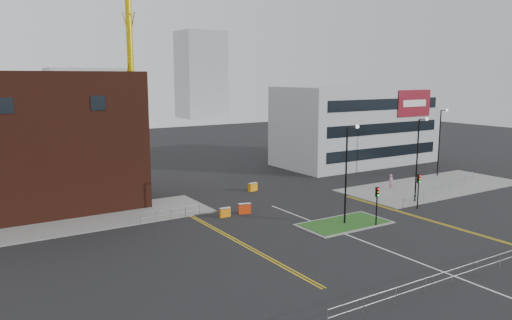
# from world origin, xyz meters

# --- Properties ---
(ground) EXTENTS (200.00, 200.00, 0.00)m
(ground) POSITION_xyz_m (0.00, 0.00, 0.00)
(ground) COLOR black
(ground) RESTS_ON ground
(pavement_left) EXTENTS (28.00, 8.00, 0.12)m
(pavement_left) POSITION_xyz_m (-20.00, 22.00, 0.06)
(pavement_left) COLOR slate
(pavement_left) RESTS_ON ground
(pavement_right) EXTENTS (24.00, 10.00, 0.12)m
(pavement_right) POSITION_xyz_m (22.00, 14.00, 0.06)
(pavement_right) COLOR slate
(pavement_right) RESTS_ON ground
(island_kerb) EXTENTS (8.60, 4.60, 0.08)m
(island_kerb) POSITION_xyz_m (2.00, 8.00, 0.04)
(island_kerb) COLOR slate
(island_kerb) RESTS_ON ground
(grass_island) EXTENTS (8.00, 4.00, 0.12)m
(grass_island) POSITION_xyz_m (2.00, 8.00, 0.06)
(grass_island) COLOR #1E4E1A
(grass_island) RESTS_ON ground
(brick_building) EXTENTS (24.20, 10.07, 14.24)m
(brick_building) POSITION_xyz_m (-22.97, 28.00, 6.85)
(brick_building) COLOR #431B10
(brick_building) RESTS_ON ground
(office_block) EXTENTS (25.00, 12.20, 12.00)m
(office_block) POSITION_xyz_m (26.01, 31.97, 6.00)
(office_block) COLOR #A0A2A5
(office_block) RESTS_ON ground
(streetlamp_island) EXTENTS (1.46, 0.36, 9.18)m
(streetlamp_island) POSITION_xyz_m (2.22, 8.00, 5.41)
(streetlamp_island) COLOR black
(streetlamp_island) RESTS_ON ground
(streetlamp_right_near) EXTENTS (1.46, 0.36, 9.18)m
(streetlamp_right_near) POSITION_xyz_m (14.22, 10.00, 5.41)
(streetlamp_right_near) COLOR black
(streetlamp_right_near) RESTS_ON ground
(streetlamp_right_far) EXTENTS (1.46, 0.36, 9.18)m
(streetlamp_right_far) POSITION_xyz_m (28.22, 18.00, 5.41)
(streetlamp_right_far) COLOR black
(streetlamp_right_far) RESTS_ON ground
(traffic_light_island) EXTENTS (0.28, 0.33, 3.65)m
(traffic_light_island) POSITION_xyz_m (4.00, 5.98, 2.57)
(traffic_light_island) COLOR black
(traffic_light_island) RESTS_ON ground
(traffic_light_right) EXTENTS (0.28, 0.33, 3.65)m
(traffic_light_right) POSITION_xyz_m (12.00, 7.98, 2.57)
(traffic_light_right) COLOR black
(traffic_light_right) RESTS_ON ground
(railing_front) EXTENTS (24.05, 0.05, 1.10)m
(railing_front) POSITION_xyz_m (0.00, -6.00, 0.78)
(railing_front) COLOR gray
(railing_front) RESTS_ON ground
(railing_left) EXTENTS (6.05, 0.05, 1.10)m
(railing_left) POSITION_xyz_m (-11.00, 18.00, 0.74)
(railing_left) COLOR gray
(railing_left) RESTS_ON ground
(railing_right) EXTENTS (19.05, 5.05, 1.10)m
(railing_right) POSITION_xyz_m (20.50, 11.50, 0.78)
(railing_right) COLOR gray
(railing_right) RESTS_ON ground
(centre_line) EXTENTS (0.15, 30.00, 0.01)m
(centre_line) POSITION_xyz_m (0.00, 2.00, 0.01)
(centre_line) COLOR silver
(centre_line) RESTS_ON ground
(yellow_left_a) EXTENTS (0.12, 24.00, 0.01)m
(yellow_left_a) POSITION_xyz_m (-9.00, 10.00, 0.01)
(yellow_left_a) COLOR gold
(yellow_left_a) RESTS_ON ground
(yellow_left_b) EXTENTS (0.12, 24.00, 0.01)m
(yellow_left_b) POSITION_xyz_m (-8.70, 10.00, 0.01)
(yellow_left_b) COLOR gold
(yellow_left_b) RESTS_ON ground
(yellow_right_a) EXTENTS (0.12, 20.00, 0.01)m
(yellow_right_a) POSITION_xyz_m (9.50, 6.00, 0.01)
(yellow_right_a) COLOR gold
(yellow_right_a) RESTS_ON ground
(yellow_right_b) EXTENTS (0.12, 20.00, 0.01)m
(yellow_right_b) POSITION_xyz_m (9.80, 6.00, 0.01)
(yellow_right_b) COLOR gold
(yellow_right_b) RESTS_ON ground
(skyline_b) EXTENTS (24.00, 12.00, 16.00)m
(skyline_b) POSITION_xyz_m (10.00, 130.00, 8.00)
(skyline_b) COLOR gray
(skyline_b) RESTS_ON ground
(skyline_c) EXTENTS (14.00, 12.00, 28.00)m
(skyline_c) POSITION_xyz_m (45.00, 125.00, 14.00)
(skyline_c) COLOR gray
(skyline_c) RESTS_ON ground
(skyline_d) EXTENTS (30.00, 12.00, 12.00)m
(skyline_d) POSITION_xyz_m (-8.00, 140.00, 6.00)
(skyline_d) COLOR gray
(skyline_d) RESTS_ON ground
(pedestrian) EXTENTS (0.71, 0.48, 1.89)m
(pedestrian) POSITION_xyz_m (16.42, 15.66, 0.94)
(pedestrian) COLOR #BF7B91
(pedestrian) RESTS_ON ground
(barrier_left) EXTENTS (1.10, 0.37, 0.92)m
(barrier_left) POSITION_xyz_m (-6.23, 16.00, 0.50)
(barrier_left) COLOR orange
(barrier_left) RESTS_ON ground
(barrier_mid) EXTENTS (1.31, 0.73, 1.05)m
(barrier_mid) POSITION_xyz_m (-4.00, 16.00, 0.57)
(barrier_mid) COLOR red
(barrier_mid) RESTS_ON ground
(barrier_right) EXTENTS (1.22, 0.57, 0.99)m
(barrier_right) POSITION_xyz_m (1.97, 24.00, 0.53)
(barrier_right) COLOR orange
(barrier_right) RESTS_ON ground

